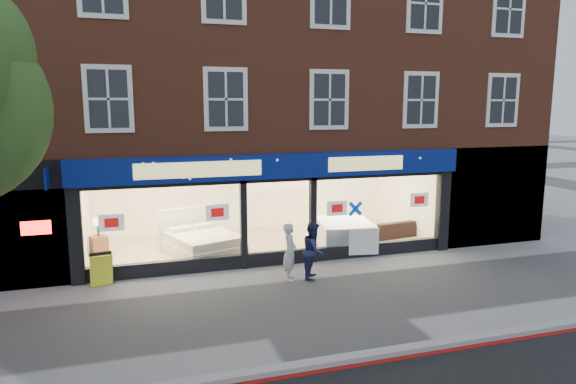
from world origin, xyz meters
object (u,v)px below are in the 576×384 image
display_bed (202,242)px  pedestrian_grey (290,252)px  pedestrian_blue (314,250)px  sofa (392,229)px  mattress_stack (345,234)px  a_board (102,270)px

display_bed → pedestrian_grey: 3.44m
pedestrian_grey → pedestrian_blue: 0.66m
pedestrian_grey → sofa: bearing=-38.3°
display_bed → mattress_stack: display_bed is taller
mattress_stack → pedestrian_grey: bearing=-138.4°
pedestrian_blue → pedestrian_grey: bearing=114.0°
pedestrian_grey → mattress_stack: bearing=-29.0°
a_board → pedestrian_grey: 4.93m
a_board → pedestrian_blue: size_ratio=0.56×
display_bed → pedestrian_grey: size_ratio=1.80×
a_board → pedestrian_blue: (5.47, -1.05, 0.34)m
sofa → pedestrian_blue: pedestrian_blue is taller
sofa → pedestrian_grey: size_ratio=1.25×
a_board → pedestrian_grey: bearing=-23.3°
a_board → pedestrian_grey: pedestrian_grey is taller
sofa → a_board: bearing=3.7°
sofa → pedestrian_grey: pedestrian_grey is taller
mattress_stack → sofa: bearing=17.5°
sofa → pedestrian_blue: size_ratio=1.25×
a_board → pedestrian_grey: size_ratio=0.56×
mattress_stack → sofa: 2.20m
display_bed → sofa: size_ratio=1.44×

